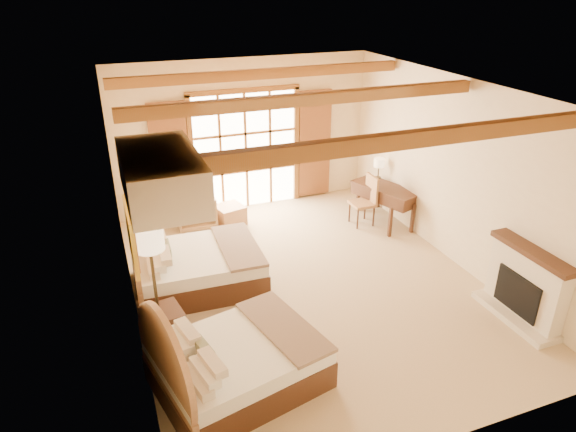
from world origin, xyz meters
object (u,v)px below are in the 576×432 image
nightstand (164,329)px  desk (385,203)px  bed_far (189,265)px  bed_near (228,362)px  armchair (195,211)px

nightstand → desk: bearing=17.2°
bed_far → desk: 4.40m
bed_near → armchair: size_ratio=2.86×
armchair → nightstand: bearing=74.5°
armchair → desk: desk is taller
bed_near → desk: bed_near is taller
bed_far → armchair: bearing=77.9°
bed_near → nightstand: 1.21m
nightstand → bed_far: bearing=56.8°
bed_far → armchair: (0.55, 2.19, -0.05)m
armchair → desk: bearing=165.7°
bed_far → nightstand: 1.53m
bed_near → bed_far: bed_far is taller
bed_near → nightstand: (-0.62, 1.04, -0.09)m
bed_far → armchair: size_ratio=2.64×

